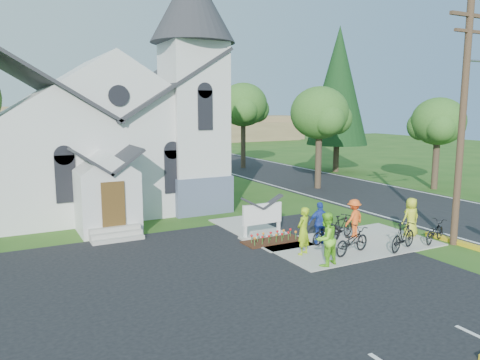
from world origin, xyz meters
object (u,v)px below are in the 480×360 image
cyclist_0 (303,231)px  cyclist_4 (411,217)px  bike_2 (326,233)px  bike_3 (403,236)px  cyclist_3 (354,218)px  church_sign (262,214)px  bike_4 (435,231)px  utility_pole (464,114)px  cyclist_2 (320,223)px  cyclist_1 (326,239)px  bike_0 (352,241)px  bike_1 (341,227)px

cyclist_0 → cyclist_4: (5.67, -0.12, -0.07)m
bike_2 → bike_3: 3.02m
bike_3 → cyclist_4: cyclist_4 is taller
cyclist_0 → cyclist_3: 3.54m
bike_2 → cyclist_0: bearing=102.7°
church_sign → bike_2: bearing=-50.6°
bike_4 → cyclist_3: bearing=26.4°
utility_pole → cyclist_2: size_ratio=5.68×
cyclist_0 → bike_2: size_ratio=1.11×
cyclist_1 → bike_2: size_ratio=1.16×
bike_0 → cyclist_4: bearing=-93.2°
church_sign → cyclist_3: bearing=-29.4°
cyclist_0 → bike_3: cyclist_0 is taller
utility_pole → cyclist_1: size_ratio=5.15×
cyclist_2 → bike_3: 3.30m
cyclist_1 → cyclist_2: cyclist_1 is taller
cyclist_1 → bike_1: cyclist_1 is taller
bike_2 → cyclist_1: bearing=130.2°
cyclist_3 → bike_4: cyclist_3 is taller
cyclist_4 → cyclist_0: bearing=2.9°
cyclist_2 → bike_2: size_ratio=1.05×
bike_2 → cyclist_4: bearing=-113.2°
bike_2 → bike_3: bearing=-147.4°
cyclist_2 → bike_2: (0.27, -0.10, -0.44)m
bike_0 → cyclist_1: cyclist_1 is taller
bike_1 → bike_4: (3.17, -2.19, -0.07)m
bike_2 → bike_4: size_ratio=0.94×
church_sign → utility_pole: 9.18m
church_sign → cyclist_2: 2.61m
church_sign → bike_4: 7.28m
bike_1 → utility_pole: bearing=-143.8°
church_sign → cyclist_0: size_ratio=1.19×
cyclist_2 → cyclist_4: (4.22, -0.97, -0.02)m
cyclist_2 → cyclist_4: size_ratio=1.03×
cyclist_4 → bike_1: bearing=-14.7°
bike_2 → cyclist_3: cyclist_3 is taller
church_sign → bike_4: size_ratio=1.23×
church_sign → bike_4: church_sign is taller
cyclist_1 → bike_0: bearing=-175.5°
bike_0 → bike_2: bike_0 is taller
bike_2 → bike_0: bearing=168.6°
bike_0 → cyclist_0: bearing=50.4°
utility_pole → cyclist_4: size_ratio=5.84×
bike_0 → cyclist_3: (1.70, 1.82, 0.32)m
cyclist_2 → cyclist_1: bearing=70.1°
church_sign → cyclist_4: cyclist_4 is taller
utility_pole → bike_2: size_ratio=5.95×
cyclist_2 → bike_2: cyclist_2 is taller
cyclist_1 → cyclist_2: size_ratio=1.10×
cyclist_0 → cyclist_2: 1.68m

